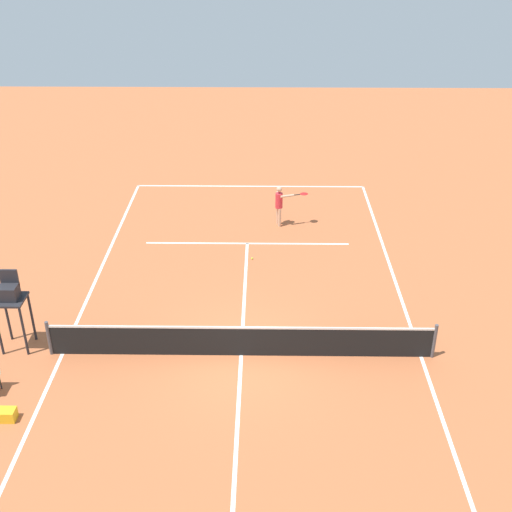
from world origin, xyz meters
The scene contains 7 objects.
ground_plane centered at (0.00, 0.00, 0.00)m, with size 60.00×60.00×0.00m, color #B76038.
court_lines centered at (0.00, 0.00, 0.00)m, with size 10.13×24.70×0.01m.
tennis_net centered at (0.00, 0.00, 0.50)m, with size 10.73×0.10×1.07m.
player_serving centered at (-1.24, -8.34, 0.97)m, with size 1.30×0.52×1.64m.
tennis_ball centered at (-0.20, -5.56, 0.03)m, with size 0.07×0.07×0.07m, color #CCE033.
umpire_chair centered at (6.32, -0.34, 1.61)m, with size 0.80×0.80×2.41m.
equipment_bag centered at (5.79, 2.64, 0.15)m, with size 0.76×0.32×0.30m, color yellow.
Camera 1 is at (-0.61, 14.54, 11.10)m, focal length 45.44 mm.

